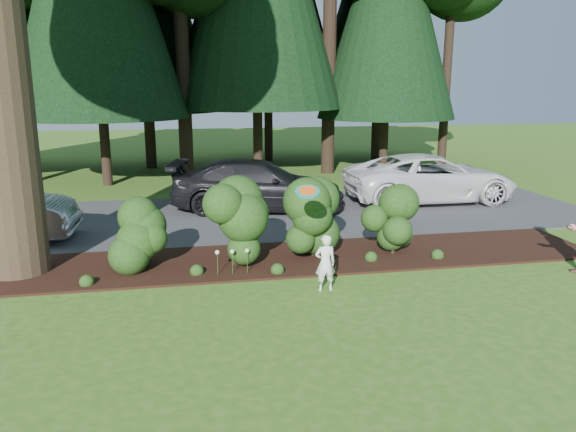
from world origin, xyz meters
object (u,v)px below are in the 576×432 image
object	(u,v)px
car_dark_suv	(258,185)
child	(325,263)
frisbee	(307,191)
car_white_suv	(430,178)

from	to	relation	value
car_dark_suv	child	bearing A→B (deg)	-165.61
frisbee	car_dark_suv	bearing A→B (deg)	89.83
car_dark_suv	child	size ratio (longest dim) A/B	4.81
car_dark_suv	car_white_suv	bearing A→B (deg)	-76.30
car_dark_suv	frisbee	bearing A→B (deg)	-168.34
child	frisbee	xyz separation A→B (m)	(-0.33, 0.10, 1.35)
car_white_suv	car_dark_suv	bearing A→B (deg)	91.30
car_white_suv	car_dark_suv	world-z (taller)	car_white_suv
car_dark_suv	frisbee	size ratio (longest dim) A/B	11.10
car_dark_suv	frisbee	xyz separation A→B (m)	(-0.02, -6.84, 1.11)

